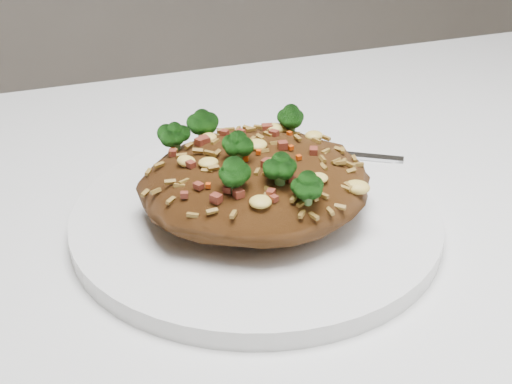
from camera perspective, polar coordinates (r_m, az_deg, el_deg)
plate at (r=0.52m, az=0.00°, el=-2.12°), size 0.26×0.26×0.01m
fried_rice at (r=0.50m, az=-0.04°, el=1.54°), size 0.16×0.15×0.07m
fork at (r=0.59m, az=4.64°, el=3.23°), size 0.15×0.10×0.00m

